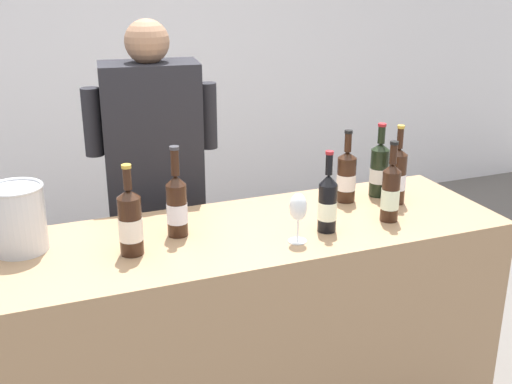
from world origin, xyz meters
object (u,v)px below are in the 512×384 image
object	(u,v)px
wine_bottle_2	(391,192)
person_server	(157,216)
wine_bottle_6	(379,169)
ice_bucket	(18,218)
wine_glass	(298,209)
wine_bottle_3	(328,203)
wine_bottle_4	(177,205)
wine_bottle_1	(346,176)
wine_bottle_5	(130,222)
wine_bottle_0	(397,176)

from	to	relation	value
wine_bottle_2	person_server	xyz separation A→B (m)	(-0.78, 0.73, -0.26)
wine_bottle_6	ice_bucket	bearing A→B (deg)	-178.89
wine_bottle_2	wine_glass	size ratio (longest dim) A/B	1.72
wine_bottle_2	wine_bottle_3	world-z (taller)	wine_bottle_2
wine_bottle_4	wine_bottle_6	xyz separation A→B (m)	(0.93, 0.10, -0.00)
wine_bottle_1	wine_bottle_5	xyz separation A→B (m)	(-0.95, -0.19, 0.01)
wine_bottle_6	wine_bottle_5	bearing A→B (deg)	-169.85
wine_glass	wine_bottle_6	bearing A→B (deg)	30.86
wine_bottle_5	wine_glass	world-z (taller)	wine_bottle_5
wine_bottle_0	wine_bottle_4	size ratio (longest dim) A/B	0.98
wine_bottle_0	wine_bottle_2	xyz separation A→B (m)	(-0.13, -0.16, -0.00)
wine_bottle_4	wine_glass	world-z (taller)	wine_bottle_4
wine_glass	ice_bucket	xyz separation A→B (m)	(-0.95, 0.29, -0.00)
ice_bucket	wine_bottle_6	bearing A→B (deg)	1.11
wine_bottle_0	wine_glass	world-z (taller)	wine_bottle_0
wine_bottle_0	wine_bottle_6	size ratio (longest dim) A/B	1.04
wine_bottle_3	wine_bottle_5	size ratio (longest dim) A/B	0.96
wine_bottle_0	ice_bucket	size ratio (longest dim) A/B	1.39
wine_bottle_1	wine_bottle_5	size ratio (longest dim) A/B	0.95
wine_bottle_0	person_server	bearing A→B (deg)	148.07
wine_bottle_3	wine_bottle_5	xyz separation A→B (m)	(-0.73, 0.07, 0.01)
wine_bottle_2	wine_bottle_4	size ratio (longest dim) A/B	0.94
ice_bucket	wine_bottle_3	bearing A→B (deg)	-12.39
wine_bottle_1	wine_bottle_6	bearing A→B (deg)	2.93
wine_bottle_0	person_server	size ratio (longest dim) A/B	0.19
wine_bottle_3	wine_bottle_4	world-z (taller)	wine_bottle_4
wine_bottle_2	wine_bottle_4	distance (m)	0.83
wine_bottle_0	wine_glass	size ratio (longest dim) A/B	1.79
wine_bottle_4	wine_glass	distance (m)	0.45
wine_bottle_1	wine_bottle_4	xyz separation A→B (m)	(-0.76, -0.09, 0.01)
wine_bottle_6	wine_glass	world-z (taller)	wine_bottle_6
wine_bottle_6	wine_glass	xyz separation A→B (m)	(-0.54, -0.32, 0.01)
wine_bottle_0	wine_bottle_5	size ratio (longest dim) A/B	1.03
wine_bottle_3	wine_glass	xyz separation A→B (m)	(-0.15, -0.05, 0.01)
wine_bottle_0	ice_bucket	xyz separation A→B (m)	(-1.50, 0.08, 0.00)
wine_bottle_2	wine_glass	xyz separation A→B (m)	(-0.42, -0.06, 0.01)
wine_bottle_1	ice_bucket	xyz separation A→B (m)	(-1.32, -0.02, 0.01)
wine_bottle_1	ice_bucket	bearing A→B (deg)	-179.12
wine_glass	ice_bucket	size ratio (longest dim) A/B	0.77
wine_bottle_3	ice_bucket	distance (m)	1.12
wine_bottle_0	wine_bottle_5	xyz separation A→B (m)	(-1.14, -0.09, -0.00)
wine_bottle_3	wine_bottle_4	size ratio (longest dim) A/B	0.91
wine_bottle_6	person_server	distance (m)	1.03
wine_bottle_0	wine_glass	bearing A→B (deg)	-159.01
ice_bucket	wine_bottle_5	bearing A→B (deg)	-25.46
wine_bottle_0	wine_bottle_1	bearing A→B (deg)	152.60
wine_bottle_0	wine_bottle_3	xyz separation A→B (m)	(-0.41, -0.16, -0.01)
wine_bottle_6	ice_bucket	world-z (taller)	wine_bottle_6
wine_bottle_1	wine_glass	world-z (taller)	wine_bottle_1
wine_bottle_1	ice_bucket	size ratio (longest dim) A/B	1.28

